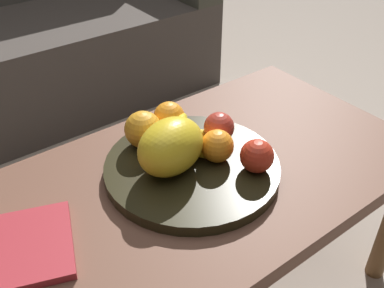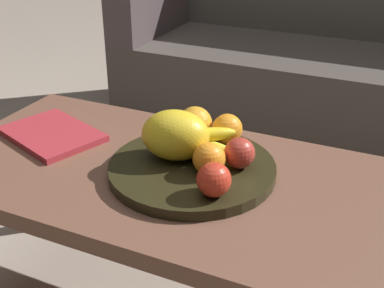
# 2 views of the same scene
# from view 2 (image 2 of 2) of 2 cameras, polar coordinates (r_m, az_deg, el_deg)

# --- Properties ---
(coffee_table) EXTENTS (1.12, 0.56, 0.45)m
(coffee_table) POSITION_cam_2_polar(r_m,az_deg,el_deg) (1.19, -2.29, -5.28)
(coffee_table) COLOR brown
(coffee_table) RESTS_ON ground_plane
(couch) EXTENTS (1.70, 0.70, 0.90)m
(couch) POSITION_cam_2_polar(r_m,az_deg,el_deg) (2.37, 13.86, 8.33)
(couch) COLOR #49413B
(couch) RESTS_ON ground_plane
(fruit_bowl) EXTENTS (0.38, 0.38, 0.03)m
(fruit_bowl) POSITION_cam_2_polar(r_m,az_deg,el_deg) (1.15, -0.00, -2.76)
(fruit_bowl) COLOR black
(fruit_bowl) RESTS_ON coffee_table
(melon_large_front) EXTENTS (0.18, 0.15, 0.12)m
(melon_large_front) POSITION_cam_2_polar(r_m,az_deg,el_deg) (1.15, -1.93, 1.01)
(melon_large_front) COLOR yellow
(melon_large_front) RESTS_ON fruit_bowl
(orange_front) EXTENTS (0.07, 0.07, 0.07)m
(orange_front) POSITION_cam_2_polar(r_m,az_deg,el_deg) (1.23, 3.94, 1.68)
(orange_front) COLOR orange
(orange_front) RESTS_ON fruit_bowl
(orange_left) EXTENTS (0.07, 0.07, 0.07)m
(orange_left) POSITION_cam_2_polar(r_m,az_deg,el_deg) (1.10, 1.90, -1.64)
(orange_left) COLOR orange
(orange_left) RESTS_ON fruit_bowl
(orange_right) EXTENTS (0.08, 0.08, 0.08)m
(orange_right) POSITION_cam_2_polar(r_m,az_deg,el_deg) (1.24, 0.47, 2.27)
(orange_right) COLOR orange
(orange_right) RESTS_ON fruit_bowl
(apple_front) EXTENTS (0.07, 0.07, 0.07)m
(apple_front) POSITION_cam_2_polar(r_m,az_deg,el_deg) (1.02, 2.44, -3.99)
(apple_front) COLOR red
(apple_front) RESTS_ON fruit_bowl
(apple_left) EXTENTS (0.07, 0.07, 0.07)m
(apple_left) POSITION_cam_2_polar(r_m,az_deg,el_deg) (1.12, 5.30, -1.01)
(apple_left) COLOR #AD3428
(apple_left) RESTS_ON fruit_bowl
(banana_bunch) EXTENTS (0.15, 0.15, 0.06)m
(banana_bunch) POSITION_cam_2_polar(r_m,az_deg,el_deg) (1.18, 1.51, 0.02)
(banana_bunch) COLOR yellow
(banana_bunch) RESTS_ON fruit_bowl
(magazine) EXTENTS (0.30, 0.26, 0.02)m
(magazine) POSITION_cam_2_polar(r_m,az_deg,el_deg) (1.37, -15.30, 1.07)
(magazine) COLOR #B12E37
(magazine) RESTS_ON coffee_table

